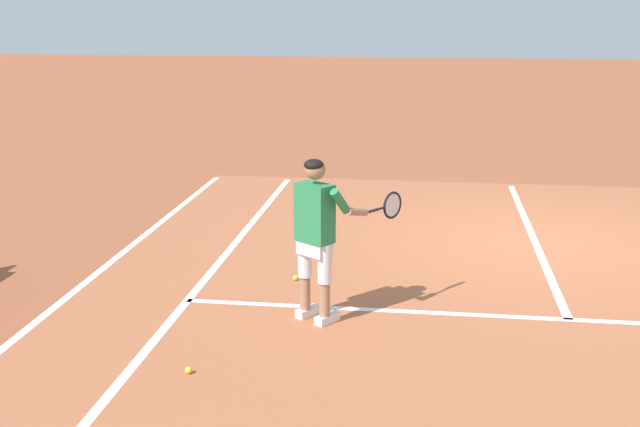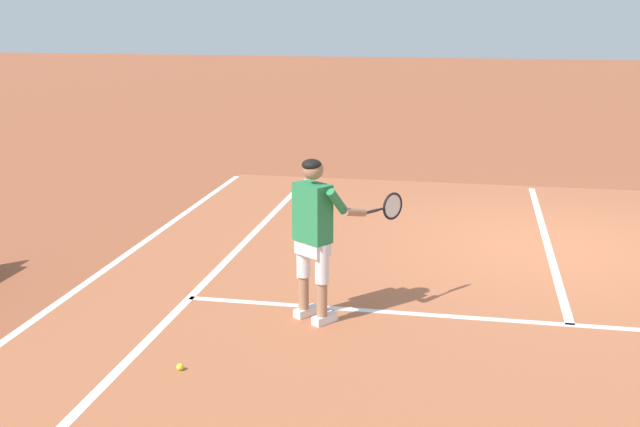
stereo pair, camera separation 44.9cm
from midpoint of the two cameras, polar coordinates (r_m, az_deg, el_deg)
ground_plane at (r=11.35m, az=17.08°, el=-2.29°), size 80.00×80.00×0.00m
court_inner_surface at (r=10.24m, az=17.72°, el=-4.17°), size 10.98×9.95×0.00m
line_service at (r=8.73m, az=18.88°, el=-7.55°), size 8.23×0.10×0.01m
line_centre_service at (r=11.74m, az=16.89°, el=-1.71°), size 0.10×6.40×0.01m
line_singles_left at (r=10.54m, az=-5.07°, el=-2.96°), size 0.10×9.55×0.01m
line_doubles_left at (r=10.99m, az=-11.99°, el=-2.49°), size 0.10×9.55×0.01m
tennis_player at (r=8.08m, az=1.23°, el=-1.11°), size 1.09×0.85×1.71m
tennis_ball_near_feet at (r=9.55m, az=-0.13°, el=-4.61°), size 0.07×0.07×0.07m
tennis_ball_by_baseline at (r=7.37m, az=-8.23°, el=-10.82°), size 0.07×0.07×0.07m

